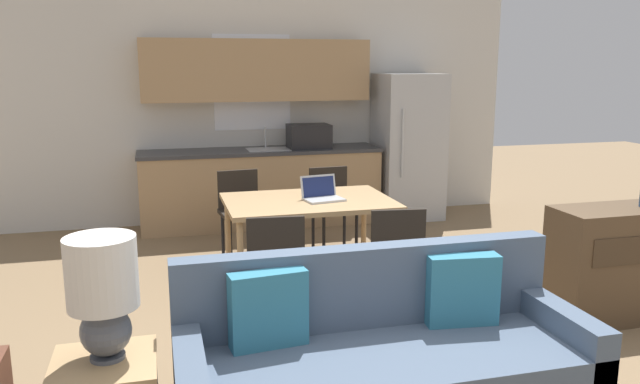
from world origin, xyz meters
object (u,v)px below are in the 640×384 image
object	(u,v)px
couch	(381,359)
laptop	(322,194)
refrigerator	(408,146)
dining_table	(308,207)
dining_chair_far_right	(332,204)
credenza	(615,263)
dining_chair_near_right	(393,252)
dining_chair_near_left	(274,261)
dining_chair_far_left	(241,208)
table_lamp	(103,289)

from	to	relation	value
couch	laptop	distance (m)	2.22
refrigerator	dining_table	size ratio (longest dim) A/B	1.25
dining_table	dining_chair_far_right	distance (m)	0.95
couch	credenza	xyz separation A→B (m)	(2.15, 0.85, 0.07)
dining_table	credenza	world-z (taller)	credenza
couch	laptop	bearing A→B (deg)	83.35
laptop	dining_chair_near_right	bearing A→B (deg)	-77.79
dining_table	couch	xyz separation A→B (m)	(-0.14, -2.18, -0.33)
refrigerator	dining_table	world-z (taller)	refrigerator
refrigerator	dining_chair_near_left	bearing A→B (deg)	-127.61
dining_table	dining_chair_near_right	xyz separation A→B (m)	(0.44, -0.86, -0.18)
dining_chair_far_left	refrigerator	bearing A→B (deg)	21.46
dining_table	dining_chair_far_right	size ratio (longest dim) A/B	1.66
dining_chair_far_left	laptop	world-z (taller)	laptop
refrigerator	dining_chair_near_right	xyz separation A→B (m)	(-1.31, -2.89, -0.39)
table_lamp	dining_chair_far_right	xyz separation A→B (m)	(1.95, 3.00, -0.37)
refrigerator	dining_chair_far_right	xyz separation A→B (m)	(-1.31, -1.21, -0.39)
laptop	refrigerator	bearing A→B (deg)	41.70
table_lamp	credenza	distance (m)	3.64
couch	dining_chair_far_left	bearing A→B (deg)	95.92
refrigerator	credenza	world-z (taller)	refrigerator
dining_chair_far_right	laptop	world-z (taller)	laptop
couch	dining_chair_near_left	bearing A→B (deg)	103.30
dining_table	dining_chair_near_right	world-z (taller)	dining_chair_near_right
couch	table_lamp	distance (m)	1.45
credenza	dining_chair_near_right	distance (m)	1.64
credenza	laptop	size ratio (longest dim) A/B	2.65
credenza	dining_chair_far_right	size ratio (longest dim) A/B	1.11
table_lamp	dining_table	bearing A→B (deg)	55.44
couch	credenza	world-z (taller)	couch
dining_chair_far_right	refrigerator	bearing A→B (deg)	39.15
table_lamp	dining_chair_far_left	world-z (taller)	table_lamp
credenza	dining_chair_near_right	world-z (taller)	dining_chair_near_right
refrigerator	table_lamp	size ratio (longest dim) A/B	2.99
refrigerator	table_lamp	bearing A→B (deg)	-127.74
table_lamp	dining_chair_far_left	bearing A→B (deg)	71.15
credenza	dining_chair_far_left	xyz separation A→B (m)	(-2.47, 2.20, 0.07)
credenza	dining_chair_far_right	world-z (taller)	dining_chair_far_right
table_lamp	laptop	distance (m)	2.69
couch	dining_chair_far_left	world-z (taller)	couch
dining_chair_far_right	dining_chair_far_left	world-z (taller)	same
refrigerator	dining_chair_near_left	size ratio (longest dim) A/B	2.07
table_lamp	dining_chair_near_left	size ratio (longest dim) A/B	0.69
couch	dining_chair_far_left	distance (m)	3.07
dining_chair_near_right	dining_chair_far_left	size ratio (longest dim) A/B	1.00
dining_chair_near_left	table_lamp	bearing A→B (deg)	57.35
table_lamp	refrigerator	bearing A→B (deg)	52.26
couch	table_lamp	world-z (taller)	table_lamp
dining_chair_far_right	couch	bearing A→B (deg)	-104.67
dining_chair_near_left	dining_chair_far_right	bearing A→B (deg)	-113.14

